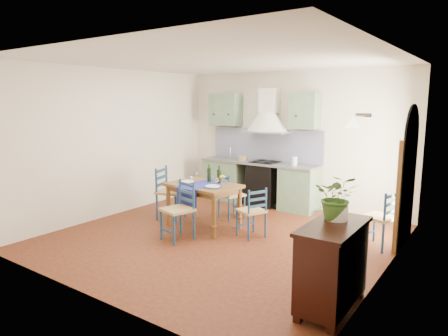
{
  "coord_description": "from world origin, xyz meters",
  "views": [
    {
      "loc": [
        3.6,
        -5.09,
        2.19
      ],
      "look_at": [
        -0.18,
        0.3,
        1.08
      ],
      "focal_mm": 32.0,
      "sensor_mm": 36.0,
      "label": 1
    }
  ],
  "objects_px": {
    "sideboard": "(332,263)",
    "potted_plant": "(337,197)",
    "dining_table": "(203,189)",
    "chair_near": "(179,210)"
  },
  "relations": [
    {
      "from": "sideboard",
      "to": "potted_plant",
      "type": "relative_size",
      "value": 2.11
    },
    {
      "from": "dining_table",
      "to": "sideboard",
      "type": "xyz_separation_m",
      "value": [
        2.82,
        -1.43,
        -0.18
      ]
    },
    {
      "from": "dining_table",
      "to": "sideboard",
      "type": "height_order",
      "value": "dining_table"
    },
    {
      "from": "potted_plant",
      "to": "chair_near",
      "type": "bearing_deg",
      "value": 168.85
    },
    {
      "from": "sideboard",
      "to": "chair_near",
      "type": "bearing_deg",
      "value": 165.56
    },
    {
      "from": "dining_table",
      "to": "chair_near",
      "type": "distance_m",
      "value": 0.75
    },
    {
      "from": "dining_table",
      "to": "potted_plant",
      "type": "bearing_deg",
      "value": -24.24
    },
    {
      "from": "chair_near",
      "to": "sideboard",
      "type": "height_order",
      "value": "chair_near"
    },
    {
      "from": "dining_table",
      "to": "potted_plant",
      "type": "relative_size",
      "value": 2.58
    },
    {
      "from": "potted_plant",
      "to": "sideboard",
      "type": "bearing_deg",
      "value": -78.07
    }
  ]
}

